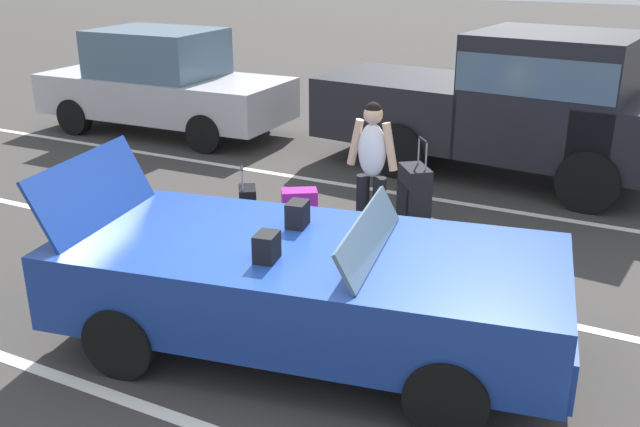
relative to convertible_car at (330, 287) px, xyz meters
The scene contains 11 objects.
ground_plane 0.62m from the convertible_car, 169.74° to the right, with size 80.00×80.00×0.00m, color #383533.
lot_line_mid 1.49m from the convertible_car, 98.21° to the left, with size 18.00×0.12×0.01m, color silver.
lot_line_far 4.10m from the convertible_car, 92.76° to the left, with size 18.00×0.12×0.01m, color silver.
convertible_car is the anchor object (origin of this frame).
suitcase_large_black 3.06m from the convertible_car, 97.13° to the left, with size 0.52×0.55×1.08m.
suitcase_medium_bright 2.41m from the convertible_car, 124.81° to the left, with size 0.47×0.42×0.62m.
suitcase_small_carryon 2.99m from the convertible_car, 135.87° to the left, with size 0.36×0.39×0.76m.
duffel_bag 1.61m from the convertible_car, 129.05° to the left, with size 0.69×0.63×0.34m.
traveler_person 2.31m from the convertible_car, 105.01° to the left, with size 0.60×0.23×1.65m.
parked_pickup_truck_near 5.57m from the convertible_car, 87.87° to the left, with size 5.16×2.44×2.10m.
parked_sedan_far 8.03m from the convertible_car, 138.23° to the left, with size 4.55×1.97×1.82m.
Camera 1 is at (2.52, -4.69, 3.23)m, focal length 40.29 mm.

